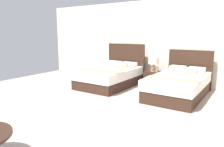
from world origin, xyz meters
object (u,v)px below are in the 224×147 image
object	(u,v)px
nightstand	(153,79)
vase	(157,69)
bed_near_corner	(179,85)
bed_near_window	(111,76)
table_lamp	(154,62)

from	to	relation	value
nightstand	vase	xyz separation A→B (m)	(0.14, -0.04, 0.32)
bed_near_corner	vase	xyz separation A→B (m)	(-0.86, 0.64, 0.24)
bed_near_window	nightstand	bearing A→B (deg)	30.77
bed_near_window	nightstand	size ratio (longest dim) A/B	4.46
bed_near_window	table_lamp	bearing A→B (deg)	31.50
nightstand	table_lamp	world-z (taller)	table_lamp
bed_near_window	vase	bearing A→B (deg)	26.51
bed_near_corner	vase	size ratio (longest dim) A/B	13.54
bed_near_corner	table_lamp	size ratio (longest dim) A/B	5.11
nightstand	vase	bearing A→B (deg)	-15.85
table_lamp	bed_near_window	bearing A→B (deg)	-148.50
bed_near_window	vase	distance (m)	1.45
nightstand	bed_near_corner	bearing A→B (deg)	-34.28
bed_near_corner	nightstand	bearing A→B (deg)	145.72
nightstand	vase	size ratio (longest dim) A/B	2.88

